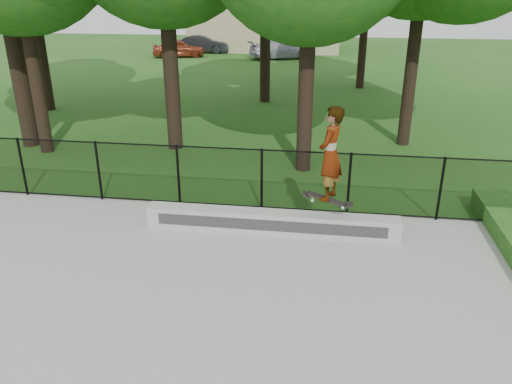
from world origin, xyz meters
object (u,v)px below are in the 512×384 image
car_c (280,50)px  car_a (178,48)px  car_b (203,44)px  grind_ledge (271,222)px  skater_airborne (330,155)px

car_c → car_a: bearing=67.1°
car_b → car_c: size_ratio=0.91×
grind_ledge → skater_airborne: skater_airborne is taller
grind_ledge → car_c: size_ratio=1.30×
grind_ledge → car_a: (-10.24, 27.65, 0.34)m
grind_ledge → car_c: bearing=95.4°
grind_ledge → car_a: 29.49m
car_b → skater_airborne: 32.43m
car_a → grind_ledge: bearing=-176.7°
grind_ledge → skater_airborne: 2.03m
car_a → car_b: 3.10m
car_c → skater_airborne: size_ratio=2.00×
grind_ledge → car_b: (-9.04, 30.51, 0.38)m
car_c → car_b: bearing=42.9°
car_b → car_c: (6.38, -2.67, -0.03)m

